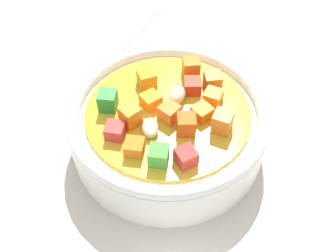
{
  "coord_description": "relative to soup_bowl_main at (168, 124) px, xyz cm",
  "views": [
    {
      "loc": [
        26.37,
        -3.67,
        33.5
      ],
      "look_at": [
        0.0,
        0.0,
        2.73
      ],
      "focal_mm": 43.25,
      "sensor_mm": 36.0,
      "label": 1
    }
  ],
  "objects": [
    {
      "name": "spoon",
      "position": [
        -13.98,
        -5.59,
        -2.61
      ],
      "size": [
        18.65,
        14.21,
        1.0
      ],
      "rotation": [
        0.0,
        0.0,
        5.65
      ],
      "color": "silver",
      "rests_on": "ground_plane"
    },
    {
      "name": "soup_bowl_main",
      "position": [
        0.0,
        0.0,
        0.0
      ],
      "size": [
        19.72,
        19.72,
        6.92
      ],
      "color": "white",
      "rests_on": "ground_plane"
    },
    {
      "name": "ground_plane",
      "position": [
        -0.02,
        -0.0,
        -4.03
      ],
      "size": [
        140.0,
        140.0,
        2.0
      ],
      "primitive_type": "cube",
      "color": "#BAB2A0"
    }
  ]
}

